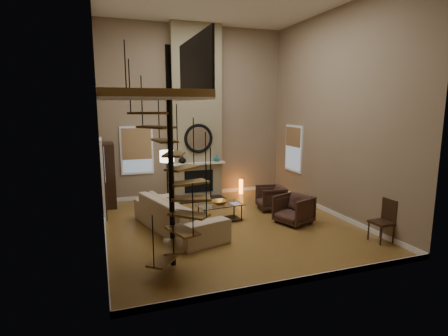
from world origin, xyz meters
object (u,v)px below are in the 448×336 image
object	(u,v)px
armchair_far	(296,209)
side_chair	(385,218)
accent_lamp	(241,186)
sofa	(177,214)
armchair_near	(273,198)
floor_lamp	(167,161)
hutch	(108,175)
coffee_table	(220,211)

from	to	relation	value
armchair_far	side_chair	xyz separation A→B (m)	(1.20, -1.78, 0.17)
accent_lamp	side_chair	world-z (taller)	side_chair
sofa	armchair_near	distance (m)	3.08
armchair_near	side_chair	distance (m)	3.24
armchair_far	side_chair	distance (m)	2.15
floor_lamp	sofa	bearing A→B (deg)	-93.85
accent_lamp	hutch	bearing A→B (deg)	-178.55
floor_lamp	side_chair	distance (m)	5.88
hutch	armchair_near	distance (m)	4.93
hutch	accent_lamp	bearing A→B (deg)	1.45
armchair_far	accent_lamp	bearing A→B (deg)	162.00
hutch	sofa	xyz separation A→B (m)	(1.50, -2.72, -0.55)
coffee_table	armchair_near	bearing A→B (deg)	14.84
accent_lamp	side_chair	xyz separation A→B (m)	(1.38, -5.07, 0.28)
hutch	floor_lamp	distance (m)	1.88
coffee_table	accent_lamp	size ratio (longest dim) A/B	2.60
sofa	coffee_table	bearing A→B (deg)	-92.48
sofa	side_chair	size ratio (longest dim) A/B	3.02
hutch	sofa	distance (m)	3.15
floor_lamp	accent_lamp	xyz separation A→B (m)	(2.68, 0.92, -1.16)
side_chair	armchair_far	bearing A→B (deg)	124.01
armchair_near	coffee_table	world-z (taller)	armchair_near
sofa	armchair_near	xyz separation A→B (m)	(2.98, 0.76, -0.04)
armchair_near	coffee_table	bearing A→B (deg)	-66.77
floor_lamp	side_chair	size ratio (longest dim) A/B	1.81
hutch	accent_lamp	distance (m)	4.37
hutch	armchair_far	size ratio (longest dim) A/B	2.32
hutch	armchair_near	bearing A→B (deg)	-23.61
armchair_far	accent_lamp	world-z (taller)	armchair_far
armchair_near	accent_lamp	xyz separation A→B (m)	(-0.17, 2.07, -0.10)
hutch	sofa	bearing A→B (deg)	-61.11
accent_lamp	side_chair	bearing A→B (deg)	-74.81
hutch	sofa	size ratio (longest dim) A/B	0.67
coffee_table	floor_lamp	world-z (taller)	floor_lamp
armchair_near	armchair_far	world-z (taller)	armchair_far
sofa	floor_lamp	bearing A→B (deg)	-19.77
armchair_far	floor_lamp	xyz separation A→B (m)	(-2.86, 2.38, 1.06)
coffee_table	armchair_far	bearing A→B (deg)	-22.72
sofa	hutch	bearing A→B (deg)	12.98
floor_lamp	side_chair	bearing A→B (deg)	-45.66
armchair_near	side_chair	xyz separation A→B (m)	(1.21, -3.01, 0.17)
sofa	armchair_far	world-z (taller)	sofa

